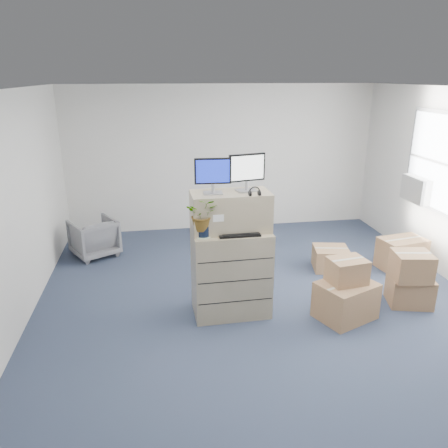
{
  "coord_description": "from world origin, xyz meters",
  "views": [
    {
      "loc": [
        -1.32,
        -4.87,
        2.96
      ],
      "look_at": [
        -0.47,
        0.4,
        1.13
      ],
      "focal_mm": 35.0,
      "sensor_mm": 36.0,
      "label": 1
    }
  ],
  "objects_px": {
    "filing_cabinet_lower": "(231,272)",
    "monitor_left": "(213,174)",
    "office_chair": "(94,236)",
    "potted_plant": "(203,219)",
    "keyboard": "(239,234)",
    "water_bottle": "(237,218)",
    "monitor_right": "(247,170)"
  },
  "relations": [
    {
      "from": "office_chair",
      "to": "water_bottle",
      "type": "bearing_deg",
      "value": 103.98
    },
    {
      "from": "monitor_left",
      "to": "monitor_right",
      "type": "relative_size",
      "value": 0.94
    },
    {
      "from": "water_bottle",
      "to": "potted_plant",
      "type": "height_order",
      "value": "potted_plant"
    },
    {
      "from": "monitor_left",
      "to": "keyboard",
      "type": "xyz_separation_m",
      "value": [
        0.29,
        -0.18,
        -0.71
      ]
    },
    {
      "from": "potted_plant",
      "to": "monitor_left",
      "type": "bearing_deg",
      "value": 48.95
    },
    {
      "from": "monitor_left",
      "to": "keyboard",
      "type": "bearing_deg",
      "value": -29.02
    },
    {
      "from": "filing_cabinet_lower",
      "to": "office_chair",
      "type": "xyz_separation_m",
      "value": [
        -1.98,
        2.23,
        -0.21
      ]
    },
    {
      "from": "keyboard",
      "to": "office_chair",
      "type": "bearing_deg",
      "value": 130.28
    },
    {
      "from": "monitor_right",
      "to": "water_bottle",
      "type": "distance_m",
      "value": 0.61
    },
    {
      "from": "potted_plant",
      "to": "office_chair",
      "type": "bearing_deg",
      "value": 124.21
    },
    {
      "from": "monitor_right",
      "to": "keyboard",
      "type": "bearing_deg",
      "value": -132.7
    },
    {
      "from": "monitor_left",
      "to": "filing_cabinet_lower",
      "type": "bearing_deg",
      "value": -4.66
    },
    {
      "from": "filing_cabinet_lower",
      "to": "monitor_left",
      "type": "distance_m",
      "value": 1.3
    },
    {
      "from": "potted_plant",
      "to": "office_chair",
      "type": "relative_size",
      "value": 0.68
    },
    {
      "from": "filing_cabinet_lower",
      "to": "keyboard",
      "type": "height_order",
      "value": "keyboard"
    },
    {
      "from": "water_bottle",
      "to": "potted_plant",
      "type": "xyz_separation_m",
      "value": [
        -0.45,
        -0.2,
        0.09
      ]
    },
    {
      "from": "monitor_right",
      "to": "filing_cabinet_lower",
      "type": "bearing_deg",
      "value": -171.87
    },
    {
      "from": "office_chair",
      "to": "keyboard",
      "type": "bearing_deg",
      "value": 101.17
    },
    {
      "from": "water_bottle",
      "to": "monitor_left",
      "type": "bearing_deg",
      "value": -173.72
    },
    {
      "from": "keyboard",
      "to": "water_bottle",
      "type": "height_order",
      "value": "water_bottle"
    },
    {
      "from": "filing_cabinet_lower",
      "to": "potted_plant",
      "type": "relative_size",
      "value": 2.36
    },
    {
      "from": "water_bottle",
      "to": "office_chair",
      "type": "relative_size",
      "value": 0.4
    },
    {
      "from": "monitor_right",
      "to": "office_chair",
      "type": "bearing_deg",
      "value": 122.88
    },
    {
      "from": "filing_cabinet_lower",
      "to": "keyboard",
      "type": "xyz_separation_m",
      "value": [
        0.07,
        -0.15,
        0.58
      ]
    },
    {
      "from": "water_bottle",
      "to": "office_chair",
      "type": "distance_m",
      "value": 3.13
    },
    {
      "from": "monitor_left",
      "to": "office_chair",
      "type": "bearing_deg",
      "value": 131.44
    },
    {
      "from": "monitor_right",
      "to": "keyboard",
      "type": "xyz_separation_m",
      "value": [
        -0.13,
        -0.23,
        -0.73
      ]
    },
    {
      "from": "monitor_right",
      "to": "potted_plant",
      "type": "height_order",
      "value": "monitor_right"
    },
    {
      "from": "monitor_right",
      "to": "potted_plant",
      "type": "bearing_deg",
      "value": -171.82
    },
    {
      "from": "keyboard",
      "to": "monitor_right",
      "type": "bearing_deg",
      "value": 59.37
    },
    {
      "from": "monitor_left",
      "to": "potted_plant",
      "type": "relative_size",
      "value": 0.91
    },
    {
      "from": "filing_cabinet_lower",
      "to": "potted_plant",
      "type": "bearing_deg",
      "value": -160.84
    }
  ]
}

